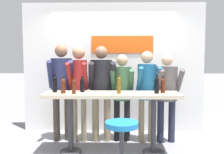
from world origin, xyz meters
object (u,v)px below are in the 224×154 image
(wine_bottle_4, at_px, (163,85))
(wine_bottle_6, at_px, (74,86))
(person_far_left, at_px, (62,82))
(wine_bottle_5, at_px, (82,84))
(wine_bottle_1, at_px, (55,83))
(bar_stool, at_px, (122,139))
(person_right, at_px, (167,88))
(person_center_right, at_px, (147,86))
(wine_bottle_3, at_px, (157,85))
(person_left, at_px, (79,82))
(wine_bottle_2, at_px, (63,85))
(wine_bottle_0, at_px, (119,84))
(person_center_left, at_px, (101,83))
(tasting_table, at_px, (112,103))
(person_center, at_px, (122,88))

(wine_bottle_4, height_order, wine_bottle_6, wine_bottle_4)
(person_far_left, distance_m, wine_bottle_5, 0.69)
(wine_bottle_1, bearing_deg, bar_stool, -35.07)
(person_right, height_order, wine_bottle_6, person_right)
(person_far_left, xyz_separation_m, person_center_right, (1.58, -0.08, -0.07))
(wine_bottle_3, height_order, wine_bottle_5, wine_bottle_3)
(person_left, bearing_deg, wine_bottle_2, -104.79)
(wine_bottle_0, distance_m, wine_bottle_3, 0.60)
(wine_bottle_4, distance_m, wine_bottle_5, 1.32)
(bar_stool, height_order, person_left, person_left)
(wine_bottle_1, bearing_deg, wine_bottle_3, -3.73)
(person_far_left, xyz_separation_m, wine_bottle_5, (0.46, -0.51, 0.01))
(wine_bottle_0, height_order, wine_bottle_3, wine_bottle_0)
(wine_bottle_1, relative_size, wine_bottle_5, 1.16)
(bar_stool, bearing_deg, person_center_left, 105.65)
(wine_bottle_0, bearing_deg, person_far_left, 147.81)
(person_left, bearing_deg, person_far_left, 168.21)
(tasting_table, xyz_separation_m, person_left, (-0.62, 0.52, 0.29))
(person_right, bearing_deg, bar_stool, -130.24)
(person_right, height_order, wine_bottle_1, person_right)
(wine_bottle_3, xyz_separation_m, wine_bottle_5, (-1.20, 0.14, -0.01))
(wine_bottle_1, relative_size, wine_bottle_4, 1.14)
(person_left, distance_m, wine_bottle_4, 1.54)
(person_center, bearing_deg, person_right, -4.26)
(person_left, distance_m, person_center_right, 1.24)
(wine_bottle_5, relative_size, wine_bottle_6, 0.99)
(bar_stool, relative_size, wine_bottle_3, 2.28)
(wine_bottle_5, distance_m, wine_bottle_6, 0.24)
(person_center, bearing_deg, person_left, -174.22)
(bar_stool, height_order, person_center, person_center)
(person_right, height_order, wine_bottle_0, person_right)
(person_right, relative_size, wine_bottle_5, 5.94)
(tasting_table, relative_size, person_center_left, 1.24)
(person_right, bearing_deg, wine_bottle_1, -172.28)
(person_center, distance_m, wine_bottle_4, 0.89)
(bar_stool, height_order, wine_bottle_5, wine_bottle_5)
(bar_stool, relative_size, wine_bottle_6, 2.54)
(wine_bottle_2, bearing_deg, tasting_table, 5.73)
(person_far_left, distance_m, wine_bottle_4, 1.87)
(person_center_left, height_order, wine_bottle_0, person_center_left)
(wine_bottle_1, bearing_deg, person_far_left, 91.27)
(tasting_table, distance_m, wine_bottle_4, 0.88)
(person_center, xyz_separation_m, wine_bottle_3, (0.54, -0.65, 0.13))
(person_center_left, height_order, wine_bottle_4, person_center_left)
(wine_bottle_6, bearing_deg, person_center_right, 27.90)
(person_center, bearing_deg, wine_bottle_6, -136.05)
(person_right, relative_size, wine_bottle_2, 5.84)
(person_center, xyz_separation_m, wine_bottle_1, (-1.11, -0.54, 0.14))
(bar_stool, distance_m, wine_bottle_2, 1.30)
(person_left, relative_size, wine_bottle_3, 5.74)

